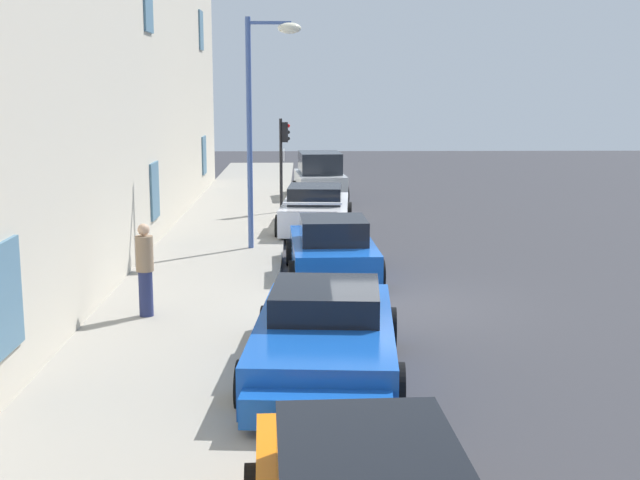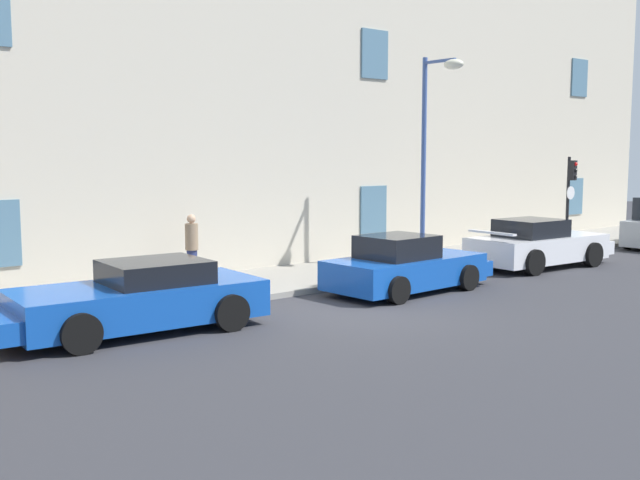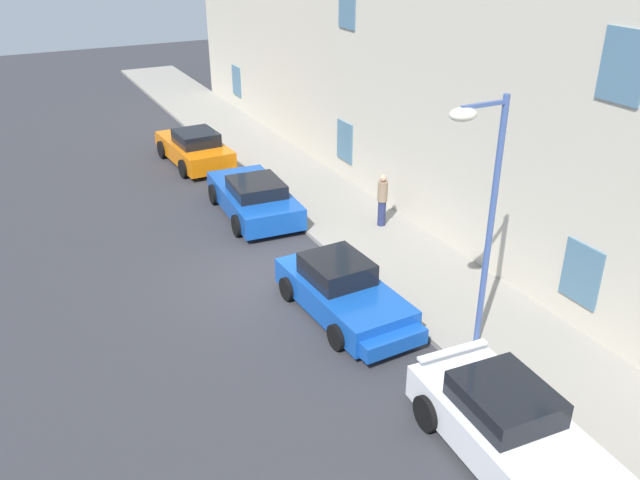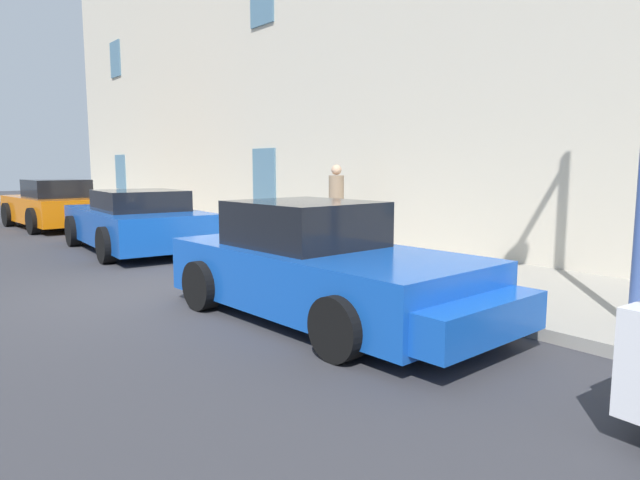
% 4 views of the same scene
% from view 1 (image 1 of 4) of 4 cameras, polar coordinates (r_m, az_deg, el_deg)
% --- Properties ---
extents(ground_plane, '(80.00, 80.00, 0.00)m').
position_cam_1_polar(ground_plane, '(17.50, 4.91, -4.19)').
color(ground_plane, '#333338').
extents(sidewalk, '(60.00, 3.44, 0.14)m').
position_cam_1_polar(sidewalk, '(17.53, -8.53, -4.00)').
color(sidewalk, gray).
rests_on(sidewalk, ground).
extents(sportscar_yellow_flank, '(5.18, 2.51, 1.33)m').
position_cam_1_polar(sportscar_yellow_flank, '(12.81, 0.30, -6.79)').
color(sportscar_yellow_flank, '#144CB2').
rests_on(sportscar_yellow_flank, ground).
extents(sportscar_white_middle, '(4.58, 2.20, 1.41)m').
position_cam_1_polar(sportscar_white_middle, '(19.83, 0.79, -0.64)').
color(sportscar_white_middle, '#144CB2').
rests_on(sportscar_white_middle, ground).
extents(sportscar_tail_end, '(4.93, 2.36, 1.45)m').
position_cam_1_polar(sportscar_tail_end, '(25.68, -0.28, 1.99)').
color(sportscar_tail_end, white).
rests_on(sportscar_tail_end, ground).
extents(hatchback_parked, '(3.74, 2.15, 1.83)m').
position_cam_1_polar(hatchback_parked, '(32.83, -0.01, 4.16)').
color(hatchback_parked, '#B2B7BC').
rests_on(hatchback_parked, ground).
extents(traffic_light, '(0.44, 0.36, 3.13)m').
position_cam_1_polar(traffic_light, '(28.61, -2.46, 6.12)').
color(traffic_light, black).
rests_on(traffic_light, sidewalk).
extents(street_lamp, '(0.44, 1.42, 5.92)m').
position_cam_1_polar(street_lamp, '(22.14, -3.70, 9.88)').
color(street_lamp, '#3F5999').
rests_on(street_lamp, sidewalk).
extents(pedestrian_admiring, '(0.38, 0.38, 1.74)m').
position_cam_1_polar(pedestrian_admiring, '(16.06, -11.61, -1.88)').
color(pedestrian_admiring, navy).
rests_on(pedestrian_admiring, sidewalk).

